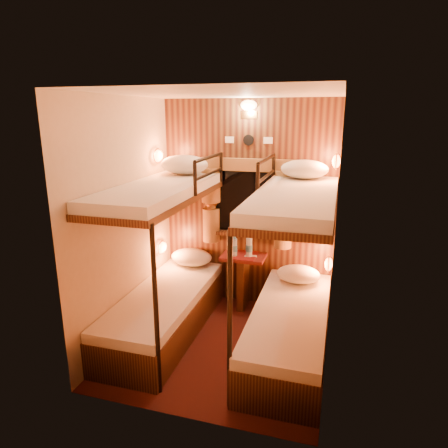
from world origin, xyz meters
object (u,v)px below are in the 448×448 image
(bottle_right, at_px, (249,247))
(bunk_left, at_px, (164,282))
(bunk_right, at_px, (291,298))
(table, at_px, (243,274))
(bottle_left, at_px, (234,247))

(bottle_right, bearing_deg, bunk_left, -133.38)
(bunk_right, bearing_deg, bunk_left, 180.00)
(table, xyz_separation_m, bottle_left, (-0.10, -0.05, 0.34))
(bunk_right, distance_m, bottle_left, 1.06)
(table, bearing_deg, bottle_left, -151.58)
(bunk_left, xyz_separation_m, bottle_right, (0.72, 0.76, 0.21))
(bunk_left, bearing_deg, bottle_right, 46.62)
(bunk_right, xyz_separation_m, bottle_right, (-0.58, 0.76, 0.21))
(bunk_left, xyz_separation_m, bunk_right, (1.30, 0.00, 0.00))
(bunk_left, height_order, table, bunk_left)
(bottle_left, relative_size, bottle_right, 0.91)
(bunk_left, height_order, bottle_right, bunk_left)
(bunk_right, height_order, table, bunk_right)
(bunk_right, relative_size, table, 2.90)
(bunk_right, height_order, bottle_right, bunk_right)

